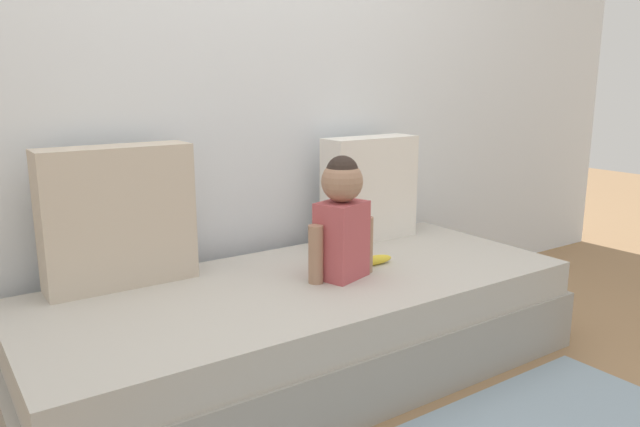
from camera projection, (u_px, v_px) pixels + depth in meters
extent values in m
plane|color=#93704C|center=(306.00, 372.00, 2.38)|extent=(12.00, 12.00, 0.00)
cube|color=silver|center=(231.00, 77.00, 2.60)|extent=(5.33, 0.10, 2.26)
cube|color=#9C978F|center=(306.00, 343.00, 2.36)|extent=(2.13, 0.89, 0.24)
cube|color=#B7B2A8|center=(306.00, 297.00, 2.32)|extent=(2.06, 0.86, 0.14)
cube|color=#C1B29E|center=(118.00, 217.00, 2.20)|extent=(0.54, 0.16, 0.51)
cube|color=silver|center=(369.00, 188.00, 2.85)|extent=(0.46, 0.16, 0.48)
cube|color=#B24C51|center=(342.00, 240.00, 2.30)|extent=(0.22, 0.19, 0.29)
sphere|color=#9E755B|center=(342.00, 181.00, 2.25)|extent=(0.16, 0.16, 0.16)
sphere|color=#2D231E|center=(342.00, 172.00, 2.25)|extent=(0.12, 0.12, 0.12)
cylinder|color=#9E755B|center=(316.00, 254.00, 2.25)|extent=(0.06, 0.06, 0.22)
cylinder|color=#9E755B|center=(366.00, 245.00, 2.38)|extent=(0.06, 0.06, 0.22)
ellipsoid|color=yellow|center=(374.00, 260.00, 2.48)|extent=(0.17, 0.06, 0.04)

